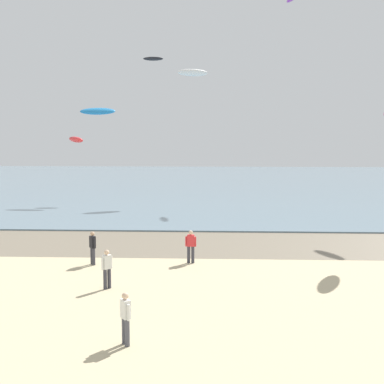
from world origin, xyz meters
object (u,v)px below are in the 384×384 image
at_px(kite_aloft_2, 193,73).
at_px(person_far_down_beach, 126,317).
at_px(person_left_flank, 107,268).
at_px(kite_aloft_7, 98,111).
at_px(person_right_flank, 191,246).
at_px(person_by_waterline, 93,247).
at_px(kite_aloft_1, 153,59).
at_px(kite_aloft_3, 76,140).

bearing_deg(kite_aloft_2, person_far_down_beach, 63.93).
xyz_separation_m(person_left_flank, kite_aloft_7, (-6.78, 29.11, 7.89)).
bearing_deg(person_right_flank, person_by_waterline, -173.50).
height_order(person_left_flank, kite_aloft_1, kite_aloft_1).
bearing_deg(person_right_flank, kite_aloft_1, 100.16).
bearing_deg(kite_aloft_7, kite_aloft_3, -79.30).
bearing_deg(kite_aloft_7, person_left_flank, -74.90).
bearing_deg(person_far_down_beach, kite_aloft_3, 109.67).
distance_m(person_by_waterline, kite_aloft_7, 26.69).
bearing_deg(person_by_waterline, person_right_flank, 6.50).
distance_m(kite_aloft_3, kite_aloft_7, 19.71).
height_order(person_left_flank, person_right_flank, same).
bearing_deg(person_left_flank, kite_aloft_1, 93.32).
relative_size(person_by_waterline, kite_aloft_1, 0.81).
xyz_separation_m(person_left_flank, kite_aloft_2, (2.34, 30.96, 11.72)).
xyz_separation_m(person_by_waterline, person_right_flank, (4.98, 0.57, 0.00)).
distance_m(person_left_flank, kite_aloft_2, 33.19).
bearing_deg(kite_aloft_1, person_right_flank, -82.19).
bearing_deg(person_left_flank, person_by_waterline, 111.05).
distance_m(person_far_down_beach, kite_aloft_1, 43.29).
xyz_separation_m(person_right_flank, person_far_down_beach, (-1.55, -10.74, 0.00)).
relative_size(person_left_flank, kite_aloft_1, 0.81).
bearing_deg(kite_aloft_7, kite_aloft_1, 52.38).
distance_m(person_by_waterline, kite_aloft_3, 8.11).
bearing_deg(person_by_waterline, kite_aloft_1, 90.80).
bearing_deg(person_far_down_beach, person_by_waterline, 108.63).
bearing_deg(kite_aloft_7, kite_aloft_2, 13.45).
relative_size(person_right_flank, kite_aloft_2, 0.53).
height_order(person_right_flank, kite_aloft_3, kite_aloft_3).
xyz_separation_m(person_far_down_beach, kite_aloft_7, (-8.62, 35.14, 7.89)).
bearing_deg(kite_aloft_3, kite_aloft_7, 156.00).
height_order(person_left_flank, kite_aloft_7, kite_aloft_7).
distance_m(person_right_flank, kite_aloft_7, 27.59).
bearing_deg(kite_aloft_1, person_by_waterline, -91.56).
bearing_deg(person_left_flank, kite_aloft_3, 111.33).
bearing_deg(kite_aloft_2, kite_aloft_7, -13.82).
relative_size(person_left_flank, person_far_down_beach, 1.00).
distance_m(person_by_waterline, person_far_down_beach, 10.74).
bearing_deg(person_far_down_beach, kite_aloft_7, 103.78).
bearing_deg(person_right_flank, person_left_flank, -125.73).
xyz_separation_m(person_by_waterline, kite_aloft_2, (3.94, 26.82, 11.72)).
relative_size(person_far_down_beach, kite_aloft_7, 0.49).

